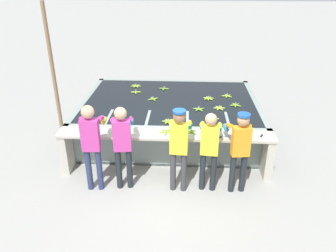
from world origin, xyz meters
The scene contains 26 objects.
ground_plane centered at (0.00, 0.00, 0.00)m, with size 80.00×80.00×0.00m, color #999993.
wash_tank centered at (0.00, 2.03, 0.45)m, with size 4.28×3.19×0.90m.
work_ledge centered at (0.00, 0.23, 0.64)m, with size 4.28×0.45×0.90m.
worker_0 centered at (-1.30, -0.36, 1.04)m, with size 0.43×0.73×1.72m.
worker_1 centered at (-0.75, -0.28, 1.00)m, with size 0.47×0.73×1.67m.
worker_2 centered at (0.28, -0.31, 1.00)m, with size 0.44×0.73×1.65m.
worker_3 centered at (0.83, -0.26, 0.94)m, with size 0.45×0.72×1.58m.
worker_4 centered at (1.37, -0.28, 0.96)m, with size 0.46×0.73×1.59m.
banana_bunch_floating_0 centered at (1.16, 1.55, 0.92)m, with size 0.28×0.26×0.08m.
banana_bunch_floating_1 centered at (0.69, 1.46, 0.92)m, with size 0.28×0.27×0.08m.
banana_bunch_floating_2 centered at (-0.98, 3.01, 0.92)m, with size 0.28×0.28×0.08m.
banana_bunch_floating_3 centered at (1.42, 2.35, 0.92)m, with size 0.26×0.28×0.08m.
banana_bunch_floating_4 centered at (0.95, 2.16, 0.92)m, with size 0.28×0.28×0.08m.
banana_bunch_floating_5 centered at (-0.42, 2.04, 0.92)m, with size 0.26×0.26×0.08m.
banana_bunch_floating_6 centered at (1.66, 1.16, 0.92)m, with size 0.26×0.26×0.08m.
banana_bunch_floating_7 centered at (-0.20, 2.83, 0.92)m, with size 0.28×0.28×0.08m.
banana_bunch_floating_8 centered at (0.03, 0.76, 0.92)m, with size 0.28×0.26×0.08m.
banana_bunch_floating_9 centered at (0.97, 0.95, 0.92)m, with size 0.28×0.27×0.08m.
banana_bunch_floating_10 centered at (1.56, 1.75, 0.92)m, with size 0.27×0.27×0.08m.
banana_bunch_floating_11 centered at (-0.91, 2.52, 0.92)m, with size 0.28×0.28×0.08m.
banana_bunch_ledge_0 centered at (0.50, 0.29, 0.92)m, with size 0.23×0.23×0.08m.
banana_bunch_ledge_1 centered at (0.00, 0.26, 0.92)m, with size 0.28×0.26×0.08m.
banana_bunch_ledge_2 centered at (-1.60, 0.31, 0.92)m, with size 0.28×0.28×0.08m.
knife_0 centered at (1.89, 0.27, 0.91)m, with size 0.18×0.33×0.02m.
knife_1 centered at (1.10, 0.14, 0.91)m, with size 0.32×0.18×0.02m.
support_post_left centered at (-2.76, 1.87, 1.60)m, with size 0.09×0.09×3.20m.
Camera 1 is at (0.36, -5.46, 3.83)m, focal length 35.00 mm.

